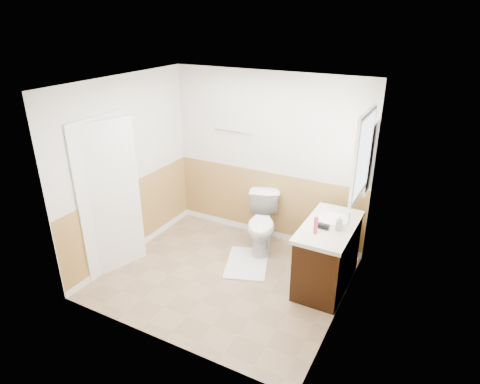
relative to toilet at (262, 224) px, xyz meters
The scene contains 32 objects.
floor 0.99m from the toilet, 97.86° to the right, with size 3.00×3.00×0.00m, color #8C7051.
ceiling 2.28m from the toilet, 97.86° to the right, with size 3.00×3.00×0.00m, color white.
wall_back 0.95m from the toilet, 106.71° to the left, with size 3.00×3.00×0.00m, color silver.
wall_front 2.35m from the toilet, 93.21° to the right, with size 3.00×3.00×0.00m, color silver.
wall_left 2.03m from the toilet, 151.25° to the right, with size 3.00×3.00×0.00m, color silver.
wall_right 1.84m from the toilet, 32.89° to the right, with size 3.00×3.00×0.00m, color silver.
wainscot_back 0.43m from the toilet, 107.18° to the left, with size 3.00×3.00×0.00m, color #A27940.
wainscot_front 2.18m from the toilet, 93.23° to the right, with size 3.00×3.00×0.00m, color #A27940.
wainscot_left 1.84m from the toilet, 151.07° to the right, with size 2.60×2.60×0.00m, color #A27940.
wainscot_right 1.63m from the toilet, 33.12° to the right, with size 2.60×2.60×0.00m, color #A27940.
toilet is the anchor object (origin of this frame).
bath_mat 0.62m from the toilet, 90.00° to the right, with size 0.55×0.80×0.02m, color silver.
vanity_cabinet 1.16m from the toilet, 20.35° to the right, with size 0.55×1.10×0.80m, color black.
vanity_knob_left 0.95m from the toilet, 32.55° to the right, with size 0.03×0.03×0.03m, color white.
vanity_knob_right 0.86m from the toilet, 21.06° to the right, with size 0.03×0.03×0.03m, color #BBB9C0.
countertop 1.23m from the toilet, 20.52° to the right, with size 0.60×1.15×0.05m, color silver.
sink_basin 1.21m from the toilet, 13.13° to the right, with size 0.36×0.36×0.02m, color white.
faucet 1.39m from the toilet, 11.32° to the right, with size 0.02×0.02×0.14m, color silver.
lotion_bottle 1.33m from the toilet, 34.71° to the right, with size 0.05×0.05×0.22m, color #DB3859.
soap_dispenser 1.40m from the toilet, 21.12° to the right, with size 0.08×0.08×0.18m, color #99A3AD.
hair_dryer_body 1.26m from the toilet, 27.08° to the right, with size 0.07×0.07×0.14m, color black.
hair_dryer_handle 1.22m from the toilet, 26.95° to the right, with size 0.03×0.03×0.07m, color black.
mirror_panel 1.78m from the toilet, ahead, with size 0.02×0.35×0.90m, color silver.
window_frame 1.93m from the toilet, 12.66° to the right, with size 0.04×0.80×1.00m, color white.
window_glass 1.94m from the toilet, 12.51° to the right, with size 0.01×0.70×0.90m, color white.
door 2.12m from the toilet, 138.64° to the right, with size 0.05×0.80×2.04m, color white.
door_frame 2.18m from the toilet, 140.02° to the right, with size 0.02×0.92×2.10m, color white.
door_knob 1.86m from the toilet, 145.37° to the right, with size 0.06×0.06×0.06m, color silver.
towel_bar 1.42m from the toilet, 152.02° to the left, with size 0.02×0.02×0.62m, color silver.
tp_holder_bar 0.50m from the toilet, 123.44° to the left, with size 0.02×0.02×0.14m, color silver.
tp_roll 0.50m from the toilet, 123.44° to the left, with size 0.11×0.11×0.10m, color white.
tp_sheet 0.44m from the toilet, 123.44° to the left, with size 0.10×0.01×0.16m, color white.
Camera 1 is at (2.31, -3.91, 3.22)m, focal length 30.84 mm.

